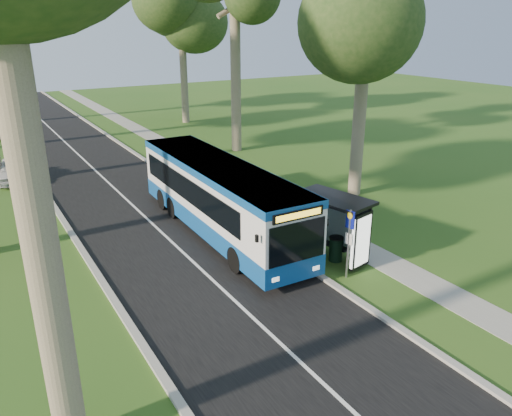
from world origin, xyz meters
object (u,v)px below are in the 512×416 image
Objects in this scene: bus at (219,198)px; litter_bin at (336,249)px; bus_shelter at (342,218)px; car_white at (13,170)px; bus_stop_sign at (349,236)px.

bus is 5.57m from litter_bin.
car_white is (-9.60, 18.22, -1.16)m from bus_shelter.
bus_stop_sign is 1.27m from bus_shelter.
bus is at bearing 98.21° from bus_stop_sign.
car_white is (-6.90, 13.26, -0.98)m from bus.
bus_shelter is at bearing 50.33° from bus_stop_sign.
car_white is at bearing 104.11° from bus_stop_sign.
car_white is (-9.53, 18.03, 0.16)m from litter_bin.
bus_stop_sign is at bearing -112.62° from litter_bin.
litter_bin is at bearing 56.51° from bus_stop_sign.
bus reaches higher than car_white.
bus_stop_sign is at bearing -131.29° from bus_shelter.
bus_shelter is (2.70, -4.96, 0.18)m from bus.
bus is at bearing 118.89° from litter_bin.
bus_stop_sign is 2.66× the size of litter_bin.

